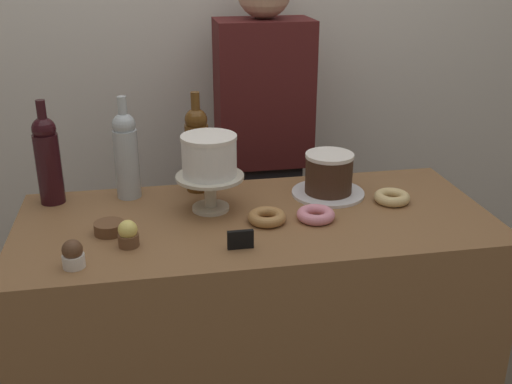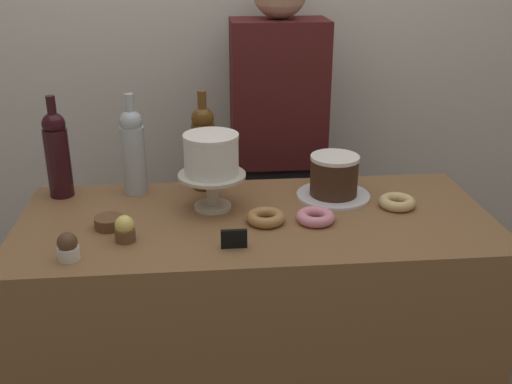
% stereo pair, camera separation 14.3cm
% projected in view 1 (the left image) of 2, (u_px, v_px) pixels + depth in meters
% --- Properties ---
extents(back_wall, '(6.00, 0.05, 2.60)m').
position_uv_depth(back_wall, '(216.00, 39.00, 2.45)').
color(back_wall, silver).
rests_on(back_wall, ground_plane).
extents(display_counter, '(1.40, 0.61, 0.90)m').
position_uv_depth(display_counter, '(256.00, 344.00, 1.97)').
color(display_counter, brown).
rests_on(display_counter, ground_plane).
extents(cake_stand_pedestal, '(0.20, 0.20, 0.11)m').
position_uv_depth(cake_stand_pedestal, '(210.00, 186.00, 1.82)').
color(cake_stand_pedestal, beige).
rests_on(cake_stand_pedestal, display_counter).
extents(white_layer_cake, '(0.16, 0.16, 0.12)m').
position_uv_depth(white_layer_cake, '(209.00, 155.00, 1.79)').
color(white_layer_cake, white).
rests_on(white_layer_cake, cake_stand_pedestal).
extents(silver_serving_platter, '(0.23, 0.23, 0.01)m').
position_uv_depth(silver_serving_platter, '(328.00, 193.00, 1.96)').
color(silver_serving_platter, white).
rests_on(silver_serving_platter, display_counter).
extents(chocolate_round_cake, '(0.15, 0.15, 0.13)m').
position_uv_depth(chocolate_round_cake, '(329.00, 173.00, 1.94)').
color(chocolate_round_cake, '#3D2619').
rests_on(chocolate_round_cake, silver_serving_platter).
extents(wine_bottle_dark_red, '(0.08, 0.08, 0.33)m').
position_uv_depth(wine_bottle_dark_red, '(48.00, 158.00, 1.85)').
color(wine_bottle_dark_red, black).
rests_on(wine_bottle_dark_red, display_counter).
extents(wine_bottle_clear, '(0.08, 0.08, 0.33)m').
position_uv_depth(wine_bottle_clear, '(126.00, 154.00, 1.90)').
color(wine_bottle_clear, '#B2BCC1').
rests_on(wine_bottle_clear, display_counter).
extents(wine_bottle_amber, '(0.08, 0.08, 0.33)m').
position_uv_depth(wine_bottle_amber, '(197.00, 148.00, 1.95)').
color(wine_bottle_amber, '#5B3814').
rests_on(wine_bottle_amber, display_counter).
extents(cupcake_chocolate, '(0.06, 0.06, 0.07)m').
position_uv_depth(cupcake_chocolate, '(73.00, 254.00, 1.51)').
color(cupcake_chocolate, white).
rests_on(cupcake_chocolate, display_counter).
extents(cupcake_lemon, '(0.06, 0.06, 0.07)m').
position_uv_depth(cupcake_lemon, '(128.00, 234.00, 1.62)').
color(cupcake_lemon, brown).
rests_on(cupcake_lemon, display_counter).
extents(donut_maple, '(0.11, 0.11, 0.03)m').
position_uv_depth(donut_maple, '(267.00, 217.00, 1.76)').
color(donut_maple, '#B27F47').
rests_on(donut_maple, display_counter).
extents(donut_pink, '(0.11, 0.11, 0.03)m').
position_uv_depth(donut_pink, '(316.00, 215.00, 1.78)').
color(donut_pink, pink).
rests_on(donut_pink, display_counter).
extents(donut_glazed, '(0.11, 0.11, 0.03)m').
position_uv_depth(donut_glazed, '(392.00, 197.00, 1.90)').
color(donut_glazed, '#E0C17F').
rests_on(donut_glazed, display_counter).
extents(cookie_stack, '(0.08, 0.08, 0.03)m').
position_uv_depth(cookie_stack, '(109.00, 228.00, 1.69)').
color(cookie_stack, brown).
rests_on(cookie_stack, display_counter).
extents(price_sign_chalkboard, '(0.07, 0.01, 0.05)m').
position_uv_depth(price_sign_chalkboard, '(240.00, 240.00, 1.61)').
color(price_sign_chalkboard, black).
rests_on(price_sign_chalkboard, display_counter).
extents(barista_figure, '(0.36, 0.22, 1.60)m').
position_uv_depth(barista_figure, '(263.00, 164.00, 2.43)').
color(barista_figure, black).
rests_on(barista_figure, ground_plane).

